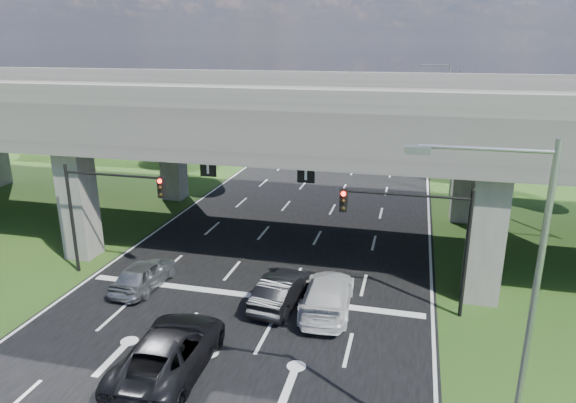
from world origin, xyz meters
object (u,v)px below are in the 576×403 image
at_px(streetlight_far, 451,124).
at_px(car_dark, 282,290).
at_px(signal_right, 418,227).
at_px(car_silver, 144,274).
at_px(streetlight_beyond, 443,102).
at_px(streetlight_near, 515,306).
at_px(car_trailing, 170,351).
at_px(signal_left, 105,201).
at_px(car_white, 327,295).

height_order(streetlight_far, car_dark, streetlight_far).
relative_size(signal_right, car_silver, 1.39).
relative_size(signal_right, car_dark, 1.30).
bearing_deg(streetlight_beyond, streetlight_near, -90.00).
distance_m(streetlight_far, car_trailing, 29.64).
relative_size(signal_left, car_silver, 1.39).
bearing_deg(streetlight_far, streetlight_near, -90.00).
height_order(streetlight_beyond, car_white, streetlight_beyond).
relative_size(streetlight_beyond, car_white, 1.83).
bearing_deg(streetlight_beyond, car_trailing, -104.42).
bearing_deg(car_dark, signal_right, -164.49).
distance_m(streetlight_far, car_silver, 26.59).
relative_size(signal_left, streetlight_beyond, 0.60).
distance_m(streetlight_beyond, car_trailing, 44.72).
height_order(streetlight_near, car_trailing, streetlight_near).
bearing_deg(streetlight_beyond, car_dark, -102.64).
distance_m(signal_left, car_dark, 10.25).
distance_m(signal_right, streetlight_far, 20.25).
height_order(streetlight_beyond, car_dark, streetlight_beyond).
height_order(streetlight_near, streetlight_beyond, same).
distance_m(streetlight_far, streetlight_beyond, 16.00).
bearing_deg(signal_right, streetlight_near, -77.12).
bearing_deg(car_trailing, signal_right, -143.36).
height_order(signal_left, car_silver, signal_left).
distance_m(signal_right, car_white, 5.18).
height_order(signal_right, streetlight_far, streetlight_far).
height_order(streetlight_near, car_white, streetlight_near).
xyz_separation_m(streetlight_beyond, car_white, (-6.09, -37.00, -5.03)).
bearing_deg(car_trailing, car_white, -131.30).
distance_m(streetlight_far, car_dark, 23.14).
height_order(streetlight_near, car_dark, streetlight_near).
distance_m(car_dark, car_white, 2.21).
distance_m(streetlight_beyond, car_silver, 40.44).
xyz_separation_m(streetlight_beyond, car_trailing, (-11.07, -43.04, -4.96)).
bearing_deg(streetlight_beyond, signal_right, -93.61).
bearing_deg(streetlight_near, car_dark, 132.67).
bearing_deg(streetlight_beyond, car_white, -99.35).
relative_size(car_dark, car_trailing, 0.75).
relative_size(streetlight_near, streetlight_far, 1.00).
bearing_deg(car_white, signal_left, -7.53).
bearing_deg(streetlight_beyond, streetlight_far, -90.00).
height_order(signal_left, streetlight_near, streetlight_near).
height_order(signal_left, car_trailing, signal_left).
xyz_separation_m(streetlight_near, car_white, (-6.09, 9.00, -5.03)).
xyz_separation_m(signal_right, streetlight_far, (2.27, 20.06, 1.66)).
height_order(signal_left, streetlight_beyond, streetlight_beyond).
xyz_separation_m(streetlight_far, car_dark, (-8.30, -21.00, -5.06)).
xyz_separation_m(signal_right, streetlight_beyond, (2.27, 36.06, 1.66)).
xyz_separation_m(streetlight_far, car_white, (-6.09, -21.00, -5.03)).
bearing_deg(car_silver, streetlight_far, -124.03).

